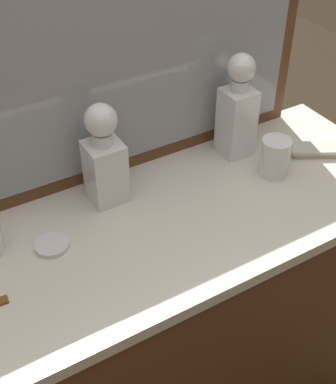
% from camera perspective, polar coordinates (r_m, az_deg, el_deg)
% --- Properties ---
extents(dresser, '(1.31, 0.51, 0.94)m').
position_cam_1_polar(dresser, '(1.60, 0.00, -15.43)').
color(dresser, brown).
rests_on(dresser, ground_plane).
extents(dresser_mirror, '(1.08, 0.03, 0.57)m').
position_cam_1_polar(dresser_mirror, '(1.27, -5.58, 13.20)').
color(dresser_mirror, brown).
rests_on(dresser_mirror, dresser).
extents(crystal_decanter_front, '(0.09, 0.09, 0.26)m').
position_cam_1_polar(crystal_decanter_front, '(1.26, -6.93, 3.16)').
color(crystal_decanter_front, white).
rests_on(crystal_decanter_front, dresser).
extents(crystal_decanter_right, '(0.08, 0.08, 0.29)m').
position_cam_1_polar(crystal_decanter_right, '(1.42, 7.56, 8.34)').
color(crystal_decanter_right, white).
rests_on(crystal_decanter_right, dresser).
extents(crystal_tumbler_far_left, '(0.08, 0.08, 0.10)m').
position_cam_1_polar(crystal_tumbler_far_left, '(1.39, 11.59, 3.64)').
color(crystal_tumbler_far_left, white).
rests_on(crystal_tumbler_far_left, dresser).
extents(silver_brush_right, '(0.16, 0.12, 0.02)m').
position_cam_1_polar(silver_brush_right, '(1.51, 16.07, 4.43)').
color(silver_brush_right, '#B7A88C').
rests_on(silver_brush_right, dresser).
extents(porcelain_dish, '(0.08, 0.08, 0.01)m').
position_cam_1_polar(porcelain_dish, '(1.20, -12.60, -5.69)').
color(porcelain_dish, silver).
rests_on(porcelain_dish, dresser).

